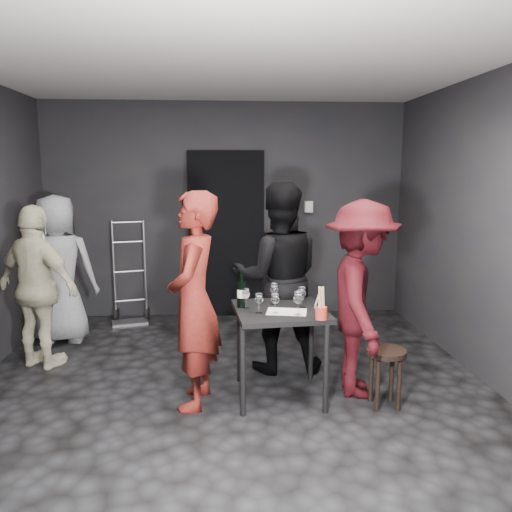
{
  "coord_description": "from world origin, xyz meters",
  "views": [
    {
      "loc": [
        -0.07,
        -3.85,
        1.86
      ],
      "look_at": [
        0.22,
        0.25,
        1.15
      ],
      "focal_mm": 35.0,
      "sensor_mm": 36.0,
      "label": 1
    }
  ],
  "objects": [
    {
      "name": "floor",
      "position": [
        0.0,
        0.0,
        0.0
      ],
      "size": [
        4.5,
        5.0,
        0.02
      ],
      "primitive_type": "cube",
      "color": "black",
      "rests_on": "ground"
    },
    {
      "name": "ceiling",
      "position": [
        0.0,
        0.0,
        2.7
      ],
      "size": [
        4.5,
        5.0,
        0.02
      ],
      "primitive_type": "cube",
      "color": "silver",
      "rests_on": "ground"
    },
    {
      "name": "wall_back",
      "position": [
        0.0,
        2.5,
        1.35
      ],
      "size": [
        4.5,
        0.04,
        2.7
      ],
      "primitive_type": "cube",
      "color": "black",
      "rests_on": "ground"
    },
    {
      "name": "wall_front",
      "position": [
        0.0,
        -2.5,
        1.35
      ],
      "size": [
        4.5,
        0.04,
        2.7
      ],
      "primitive_type": "cube",
      "color": "black",
      "rests_on": "ground"
    },
    {
      "name": "wall_right",
      "position": [
        2.25,
        0.0,
        1.35
      ],
      "size": [
        0.04,
        5.0,
        2.7
      ],
      "primitive_type": "cube",
      "color": "black",
      "rests_on": "ground"
    },
    {
      "name": "doorway",
      "position": [
        0.0,
        2.44,
        1.05
      ],
      "size": [
        0.95,
        0.1,
        2.1
      ],
      "primitive_type": "cube",
      "color": "black",
      "rests_on": "ground"
    },
    {
      "name": "wallbox_upper",
      "position": [
        0.85,
        2.45,
        1.45
      ],
      "size": [
        0.12,
        0.06,
        0.12
      ],
      "primitive_type": "cube",
      "color": "#B7B7B2",
      "rests_on": "wall_back"
    },
    {
      "name": "wallbox_lower",
      "position": [
        1.05,
        2.45,
        1.4
      ],
      "size": [
        0.1,
        0.06,
        0.14
      ],
      "primitive_type": "cube",
      "color": "#B7B7B2",
      "rests_on": "wall_back"
    },
    {
      "name": "hand_truck",
      "position": [
        -1.2,
        2.22,
        0.23
      ],
      "size": [
        0.42,
        0.35,
        1.26
      ],
      "rotation": [
        0.0,
        0.0,
        0.25
      ],
      "color": "#B2B2B7",
      "rests_on": "floor"
    },
    {
      "name": "tasting_table",
      "position": [
        0.4,
        0.04,
        0.65
      ],
      "size": [
        0.72,
        0.72,
        0.75
      ],
      "rotation": [
        0.0,
        0.0,
        0.09
      ],
      "color": "black",
      "rests_on": "floor"
    },
    {
      "name": "stool",
      "position": [
        1.21,
        -0.2,
        0.36
      ],
      "size": [
        0.31,
        0.31,
        0.47
      ],
      "rotation": [
        0.0,
        0.0,
        0.33
      ],
      "color": "black",
      "rests_on": "floor"
    },
    {
      "name": "server_red",
      "position": [
        -0.29,
        -0.05,
        0.97
      ],
      "size": [
        0.54,
        0.76,
        1.94
      ],
      "primitive_type": "imported",
      "rotation": [
        0.0,
        0.0,
        -1.69
      ],
      "color": "maroon",
      "rests_on": "floor"
    },
    {
      "name": "woman_black",
      "position": [
        0.45,
        0.62,
        1.03
      ],
      "size": [
        1.01,
        0.57,
        2.05
      ],
      "primitive_type": "imported",
      "rotation": [
        0.0,
        0.0,
        3.12
      ],
      "color": "black",
      "rests_on": "floor"
    },
    {
      "name": "man_maroon",
      "position": [
        1.07,
        0.07,
        0.88
      ],
      "size": [
        0.69,
        1.21,
        1.77
      ],
      "primitive_type": "imported",
      "rotation": [
        0.0,
        0.0,
        1.43
      ],
      "color": "#36090D",
      "rests_on": "floor"
    },
    {
      "name": "bystander_cream",
      "position": [
        -1.79,
        0.84,
        0.8
      ],
      "size": [
        1.04,
        0.83,
        1.6
      ],
      "primitive_type": "imported",
      "rotation": [
        0.0,
        0.0,
        2.66
      ],
      "color": "beige",
      "rests_on": "floor"
    },
    {
      "name": "bystander_grey",
      "position": [
        -1.82,
        1.56,
        0.86
      ],
      "size": [
        0.86,
        0.49,
        1.73
      ],
      "primitive_type": "imported",
      "rotation": [
        0.0,
        0.0,
        3.11
      ],
      "color": "gray",
      "rests_on": "floor"
    },
    {
      "name": "tasting_mat",
      "position": [
        0.44,
        -0.06,
        0.75
      ],
      "size": [
        0.35,
        0.26,
        0.0
      ],
      "primitive_type": "cube",
      "rotation": [
        0.0,
        0.0,
        -0.2
      ],
      "color": "white",
      "rests_on": "tasting_table"
    },
    {
      "name": "wine_glass_a",
      "position": [
        0.22,
        -0.08,
        0.84
      ],
      "size": [
        0.08,
        0.08,
        0.18
      ],
      "primitive_type": null,
      "rotation": [
        0.0,
        0.0,
        -0.27
      ],
      "color": "white",
      "rests_on": "tasting_table"
    },
    {
      "name": "wine_glass_b",
      "position": [
        0.12,
        0.07,
        0.84
      ],
      "size": [
        0.07,
        0.07,
        0.18
      ],
      "primitive_type": null,
      "rotation": [
        0.0,
        0.0,
        0.06
      ],
      "color": "white",
      "rests_on": "tasting_table"
    },
    {
      "name": "wine_glass_c",
      "position": [
        0.37,
        0.17,
        0.85
      ],
      "size": [
        0.08,
        0.08,
        0.2
      ],
      "primitive_type": null,
      "rotation": [
        0.0,
        0.0,
        -0.11
      ],
      "color": "white",
      "rests_on": "tasting_table"
    },
    {
      "name": "wine_glass_d",
      "position": [
        0.34,
        -0.1,
        0.84
      ],
      "size": [
        0.08,
        0.08,
        0.18
      ],
      "primitive_type": null,
      "rotation": [
        0.0,
        0.0,
        0.12
      ],
      "color": "white",
      "rests_on": "tasting_table"
    },
    {
      "name": "wine_glass_e",
      "position": [
        0.52,
        -0.15,
        0.85
      ],
      "size": [
        0.08,
        0.08,
        0.21
      ],
      "primitive_type": null,
      "rotation": [
        0.0,
        0.0,
        -0.02
      ],
      "color": "white",
      "rests_on": "tasting_table"
    },
    {
      "name": "wine_glass_f",
      "position": [
        0.58,
        0.05,
        0.85
      ],
      "size": [
        0.09,
        0.09,
        0.19
      ],
      "primitive_type": null,
      "rotation": [
        0.0,
        0.0,
        0.33
      ],
      "color": "white",
      "rests_on": "tasting_table"
    },
    {
      "name": "wine_bottle",
      "position": [
        0.09,
        0.1,
        0.87
      ],
      "size": [
        0.07,
        0.07,
        0.31
      ],
      "rotation": [
        0.0,
        0.0,
        0.3
      ],
      "color": "black",
      "rests_on": "tasting_table"
    },
    {
      "name": "breadstick_cup",
      "position": [
        0.67,
        -0.27,
        0.87
      ],
      "size": [
        0.09,
        0.09,
        0.27
      ],
      "rotation": [
        0.0,
        0.0,
        -0.12
      ],
      "color": "red",
      "rests_on": "tasting_table"
    },
    {
      "name": "reserved_card",
      "position": [
        0.71,
        0.08,
        0.8
      ],
      "size": [
        0.11,
        0.15,
        0.1
      ],
      "primitive_type": null,
      "rotation": [
        0.0,
        0.0,
        -0.19
      ],
      "color": "white",
      "rests_on": "tasting_table"
    }
  ]
}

